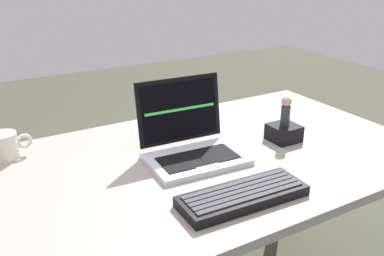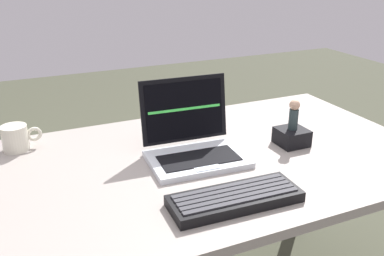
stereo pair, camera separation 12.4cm
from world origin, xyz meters
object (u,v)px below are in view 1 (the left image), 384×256
object	(u,v)px
figurine_stand	(284,133)
coffee_mug	(5,146)
figurine	(286,110)
laptop_front	(191,143)
external_keyboard	(243,196)

from	to	relation	value
figurine_stand	coffee_mug	distance (m)	0.91
figurine	coffee_mug	distance (m)	0.92
figurine_stand	coffee_mug	bearing A→B (deg)	158.75
figurine_stand	laptop_front	bearing A→B (deg)	172.31
external_keyboard	figurine	xyz separation A→B (m)	(0.36, 0.25, 0.10)
external_keyboard	coffee_mug	bearing A→B (deg)	130.51
figurine_stand	coffee_mug	size ratio (longest dim) A/B	0.76
figurine	external_keyboard	bearing A→B (deg)	-145.33
external_keyboard	figurine_stand	xyz separation A→B (m)	(0.36, 0.25, 0.01)
laptop_front	coffee_mug	world-z (taller)	laptop_front
figurine_stand	figurine	world-z (taller)	figurine
laptop_front	figurine_stand	world-z (taller)	laptop_front
coffee_mug	figurine_stand	bearing A→B (deg)	-21.25
external_keyboard	figurine	world-z (taller)	figurine
laptop_front	external_keyboard	xyz separation A→B (m)	(-0.01, -0.29, -0.03)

